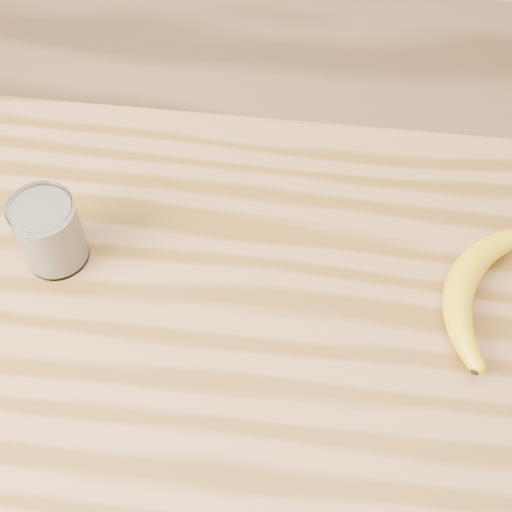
# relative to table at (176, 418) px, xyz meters

# --- Properties ---
(room) EXTENTS (4.04, 4.04, 2.70)m
(room) POSITION_rel_table_xyz_m (0.00, 0.00, 0.58)
(room) COLOR #9D6F4A
(room) RESTS_ON ground
(table) EXTENTS (1.20, 0.80, 0.90)m
(table) POSITION_rel_table_xyz_m (0.00, 0.00, 0.00)
(table) COLOR #A56F43
(table) RESTS_ON ground
(smoothie_glass) EXTENTS (0.08, 0.08, 0.10)m
(smoothie_glass) POSITION_rel_table_xyz_m (-0.16, 0.14, 0.18)
(smoothie_glass) COLOR white
(smoothie_glass) RESTS_ON table
(banana) EXTENTS (0.22, 0.32, 0.04)m
(banana) POSITION_rel_table_xyz_m (0.32, 0.15, 0.15)
(banana) COLOR yellow
(banana) RESTS_ON table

